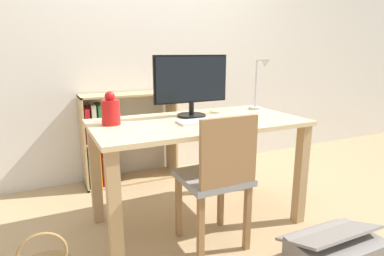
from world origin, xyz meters
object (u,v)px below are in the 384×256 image
object	(u,v)px
chair	(217,176)
bookshelf	(113,145)
storage_box	(335,253)
keyboard	(202,121)
vase	(111,111)
desk_lamp	(261,79)
monitor	(191,82)

from	to	relation	value
chair	bookshelf	world-z (taller)	chair
chair	storage_box	distance (m)	0.79
keyboard	storage_box	distance (m)	1.11
vase	chair	distance (m)	0.79
vase	keyboard	bearing A→B (deg)	-18.64
keyboard	chair	xyz separation A→B (m)	(-0.04, -0.27, -0.28)
chair	bookshelf	size ratio (longest dim) A/B	1.01
vase	desk_lamp	distance (m)	1.19
keyboard	monitor	bearing A→B (deg)	84.65
keyboard	desk_lamp	size ratio (longest dim) A/B	0.85
vase	chair	size ratio (longest dim) A/B	0.25
vase	desk_lamp	xyz separation A→B (m)	(1.18, 0.02, 0.16)
monitor	chair	xyz separation A→B (m)	(-0.06, -0.49, -0.52)
chair	bookshelf	bearing A→B (deg)	106.13
monitor	storage_box	distance (m)	1.40
desk_lamp	bookshelf	world-z (taller)	desk_lamp
keyboard	bookshelf	distance (m)	1.18
desk_lamp	storage_box	distance (m)	1.33
keyboard	chair	size ratio (longest dim) A/B	0.40
monitor	chair	size ratio (longest dim) A/B	0.65
monitor	storage_box	xyz separation A→B (m)	(0.44, -0.97, -0.90)
desk_lamp	chair	world-z (taller)	desk_lamp
monitor	desk_lamp	bearing A→B (deg)	-0.64
storage_box	keyboard	bearing A→B (deg)	121.58
storage_box	desk_lamp	bearing A→B (deg)	80.81
chair	monitor	bearing A→B (deg)	84.51
bookshelf	storage_box	xyz separation A→B (m)	(0.86, -1.80, -0.27)
monitor	keyboard	size ratio (longest dim) A/B	1.63
monitor	storage_box	world-z (taller)	monitor
chair	bookshelf	xyz separation A→B (m)	(-0.36, 1.32, -0.11)
desk_lamp	chair	size ratio (longest dim) A/B	0.46
monitor	keyboard	distance (m)	0.32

